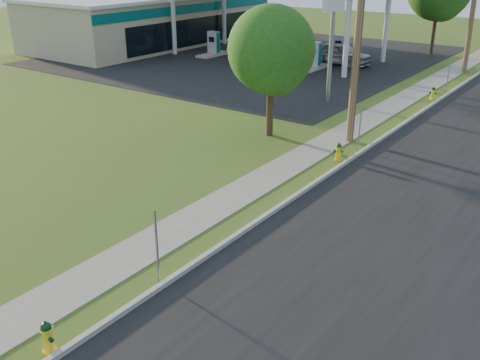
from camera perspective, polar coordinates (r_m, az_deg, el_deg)
name	(u,v)px	position (r m, az deg, el deg)	size (l,w,h in m)	color
road	(407,238)	(16.24, 17.36, -5.93)	(8.00, 120.00, 0.02)	black
curb	(288,201)	(17.63, 5.14, -2.27)	(0.15, 120.00, 0.15)	#A8A59A
sidewalk	(245,190)	(18.52, 0.50, -1.08)	(1.50, 120.00, 0.03)	gray
forecourt	(254,55)	(44.04, 1.48, 13.17)	(26.00, 28.00, 0.02)	black
utility_pole_mid	(359,24)	(22.85, 12.59, 15.92)	(1.40, 0.32, 9.80)	brown
sign_post_near	(157,247)	(13.26, -8.86, -7.08)	(0.05, 0.04, 2.00)	gray
sign_post_mid	(360,128)	(22.43, 12.66, 5.42)	(0.05, 0.04, 2.00)	gray
sign_post_far	(448,76)	(33.69, 21.31, 10.25)	(0.05, 0.04, 2.00)	gray
fuel_pump_nw	(214,46)	(43.80, -2.82, 14.04)	(1.20, 3.20, 1.90)	#A8A59A
fuel_pump_ne	(314,59)	(38.90, 7.88, 12.70)	(1.20, 3.20, 1.90)	#A8A59A
fuel_pump_sw	(243,40)	(46.96, 0.32, 14.68)	(1.20, 3.20, 1.90)	#A8A59A
fuel_pump_se	(339,51)	(42.42, 10.54, 13.39)	(1.20, 3.20, 1.90)	#A8A59A
convenience_store	(153,19)	(50.70, -9.22, 16.63)	(10.40, 22.40, 4.25)	tan
tree_verge	(272,53)	(23.28, 3.45, 13.32)	(3.76, 3.76, 5.70)	#362617
hydrant_near	(47,337)	(12.03, -19.86, -15.48)	(0.40, 0.35, 0.76)	yellow
hydrant_mid	(338,152)	(21.46, 10.46, 2.99)	(0.38, 0.34, 0.74)	gold
hydrant_far	(433,93)	(32.12, 19.89, 8.70)	(0.38, 0.33, 0.73)	yellow
car_silver	(341,54)	(40.84, 10.69, 13.12)	(1.87, 4.64, 1.58)	#A0A2A7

